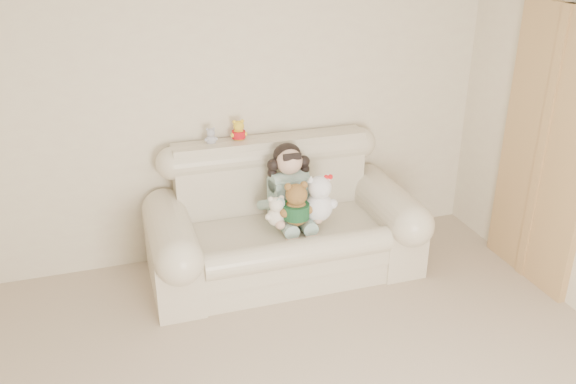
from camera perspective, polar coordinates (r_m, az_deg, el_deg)
The scene contains 9 objects.
wall_back at distance 4.78m, azimuth -6.62°, elevation 8.30°, with size 4.50×4.50×0.00m, color beige.
sofa at distance 4.69m, azimuth -0.37°, elevation -2.14°, with size 2.10×0.95×1.03m, color beige, non-canonical shape.
door_panel at distance 4.86m, azimuth 23.13°, elevation 3.63°, with size 0.06×0.90×2.10m, color #A27B45.
seated_child at distance 4.69m, azimuth 0.09°, elevation 0.86°, with size 0.39×0.47×0.64m, color #337463, non-canonical shape.
brown_teddy at distance 4.49m, azimuth 0.76°, elevation -0.76°, with size 0.26×0.20×0.41m, color brown, non-canonical shape.
white_cat at distance 4.55m, azimuth 2.95°, elevation -0.14°, with size 0.29×0.22×0.45m, color white, non-canonical shape.
cream_teddy at distance 4.51m, azimuth -1.13°, elevation -1.53°, with size 0.18×0.14×0.28m, color white, non-canonical shape.
yellow_mini_bear at distance 4.76m, azimuth -4.70°, elevation 5.97°, with size 0.14×0.10×0.21m, color #FFF035, non-canonical shape.
grey_mini_plush at distance 4.71m, azimuth -7.31°, elevation 5.39°, with size 0.11×0.08×0.17m, color silver, non-canonical shape.
Camera 1 is at (-0.87, -2.02, 2.60)m, focal length 37.62 mm.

